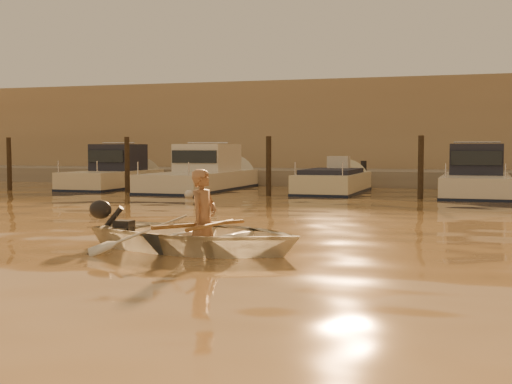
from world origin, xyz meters
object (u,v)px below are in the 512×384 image
(moored_boat_2, at_px, (201,174))
(moored_boat_4, at_px, (476,177))
(person, at_px, (203,220))
(dinghy, at_px, (198,235))
(moored_boat_1, at_px, (112,173))
(moored_boat_3, at_px, (333,186))
(waterfront_building, at_px, (347,132))

(moored_boat_2, xyz_separation_m, moored_boat_4, (10.00, 0.00, 0.00))
(person, bearing_deg, moored_boat_4, -4.69)
(person, xyz_separation_m, moored_boat_2, (-6.06, 14.75, 0.13))
(person, xyz_separation_m, moored_boat_4, (3.94, 14.75, 0.13))
(moored_boat_4, bearing_deg, dinghy, -105.34)
(dinghy, height_order, moored_boat_1, moored_boat_1)
(moored_boat_1, xyz_separation_m, moored_boat_3, (8.89, 0.00, -0.40))
(dinghy, height_order, waterfront_building, waterfront_building)
(waterfront_building, bearing_deg, dinghy, -84.65)
(moored_boat_1, bearing_deg, dinghy, -56.51)
(moored_boat_3, relative_size, waterfront_building, 0.12)
(moored_boat_3, bearing_deg, dinghy, -86.69)
(dinghy, relative_size, person, 2.22)
(moored_boat_1, bearing_deg, moored_boat_3, 0.00)
(moored_boat_4, height_order, waterfront_building, waterfront_building)
(dinghy, height_order, moored_boat_3, moored_boat_3)
(moored_boat_1, xyz_separation_m, waterfront_building, (7.33, 11.00, 1.77))
(moored_boat_3, bearing_deg, moored_boat_1, 180.00)
(dinghy, relative_size, moored_boat_2, 0.45)
(moored_boat_2, height_order, waterfront_building, waterfront_building)
(person, bearing_deg, moored_boat_3, 13.96)
(moored_boat_1, distance_m, moored_boat_2, 3.78)
(moored_boat_4, relative_size, waterfront_building, 0.14)
(dinghy, xyz_separation_m, person, (0.10, -0.02, 0.25))
(dinghy, bearing_deg, moored_boat_1, 43.76)
(moored_boat_4, bearing_deg, moored_boat_1, 180.00)
(waterfront_building, bearing_deg, moored_boat_3, -81.95)
(dinghy, xyz_separation_m, moored_boat_3, (-0.85, 14.73, -0.02))
(person, bearing_deg, moored_boat_2, 32.61)
(moored_boat_1, height_order, moored_boat_2, same)
(moored_boat_2, bearing_deg, waterfront_building, 72.11)
(moored_boat_1, bearing_deg, moored_boat_2, 0.00)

